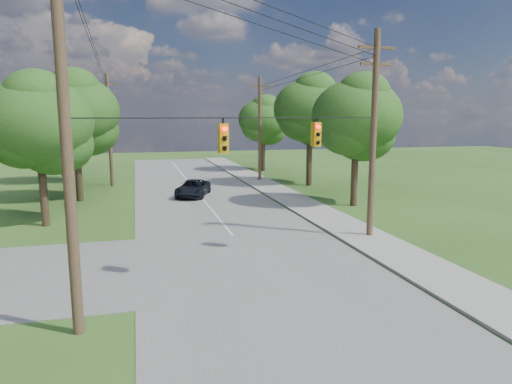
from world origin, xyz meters
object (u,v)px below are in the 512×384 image
object	(u,v)px
pole_north_w	(110,129)
car_main_north	(193,188)
pole_sw	(64,117)
pole_ne	(374,132)
pole_north_e	(260,128)

from	to	relation	value
pole_north_w	car_main_north	size ratio (longest dim) A/B	2.15
pole_sw	pole_ne	bearing A→B (deg)	29.38
pole_ne	pole_north_w	distance (m)	26.03
pole_north_e	pole_north_w	size ratio (longest dim) A/B	1.00
pole_sw	pole_north_w	bearing A→B (deg)	90.77
pole_ne	pole_north_w	world-z (taller)	pole_ne
pole_north_e	car_main_north	world-z (taller)	pole_north_e
pole_sw	pole_north_w	world-z (taller)	pole_sw
pole_sw	car_main_north	bearing A→B (deg)	74.78
pole_ne	pole_north_e	xyz separation A→B (m)	(-0.00, 22.00, -0.34)
pole_ne	car_main_north	size ratio (longest dim) A/B	2.26
pole_north_w	pole_ne	bearing A→B (deg)	-57.71
pole_ne	pole_north_w	size ratio (longest dim) A/B	1.05
pole_ne	pole_north_w	xyz separation A→B (m)	(-13.90, 22.00, -0.34)
pole_north_w	pole_sw	bearing A→B (deg)	-89.23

